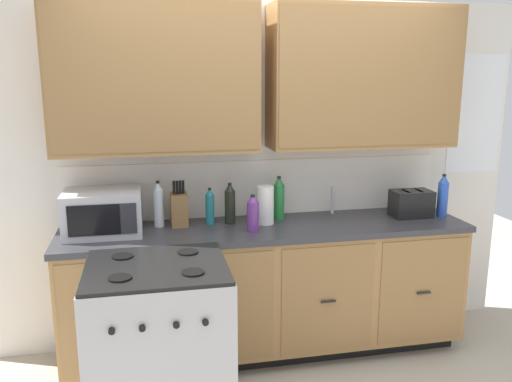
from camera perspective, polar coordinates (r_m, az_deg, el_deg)
ground_plane at (r=3.66m, az=2.25°, el=-19.23°), size 8.00×8.00×0.00m
wall_unit at (r=3.61m, az=0.59°, el=8.24°), size 3.91×0.40×2.44m
counter_run at (r=3.70m, az=1.20°, el=-10.53°), size 2.74×0.64×0.93m
stove_range at (r=3.06m, az=-10.40°, el=-16.16°), size 0.76×0.68×0.95m
microwave at (r=3.48m, az=-16.25°, el=-2.25°), size 0.48×0.37×0.28m
toaster at (r=3.91m, az=16.49°, el=-1.31°), size 0.28×0.18×0.19m
knife_block at (r=3.56m, az=-8.33°, el=-1.93°), size 0.11×0.14×0.31m
sink_faucet at (r=3.87m, az=8.30°, el=-1.00°), size 0.02×0.02×0.20m
paper_towel_roll at (r=3.57m, az=1.01°, el=-1.54°), size 0.12×0.12×0.26m
bottle_dark at (r=3.58m, az=-2.84°, el=-1.39°), size 0.07×0.07×0.28m
bottle_clear at (r=3.55m, az=-10.52°, el=-1.43°), size 0.07×0.07×0.31m
bottle_green at (r=3.67m, az=2.48°, el=-0.81°), size 0.08×0.08×0.31m
bottle_violet at (r=3.39m, az=-0.35°, el=-2.45°), size 0.08×0.08×0.24m
bottle_teal at (r=3.57m, az=-5.02°, el=-1.68°), size 0.06×0.06×0.25m
bottle_blue at (r=3.98m, az=19.59°, el=-0.48°), size 0.07×0.07×0.31m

